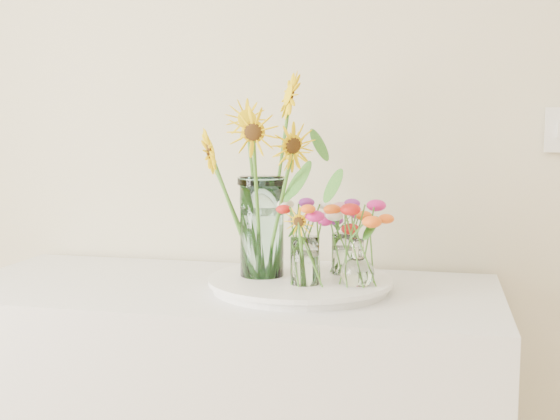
% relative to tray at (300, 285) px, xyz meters
% --- Properties ---
extents(tray, '(0.44, 0.44, 0.02)m').
position_rel_tray_xyz_m(tray, '(0.00, 0.00, 0.00)').
color(tray, white).
rests_on(tray, counter).
extents(mason_jar, '(0.13, 0.13, 0.26)m').
position_rel_tray_xyz_m(mason_jar, '(-0.10, 0.00, 0.14)').
color(mason_jar, '#B2E3E2').
rests_on(mason_jar, tray).
extents(sunflower_bouquet, '(0.70, 0.70, 0.51)m').
position_rel_tray_xyz_m(sunflower_bouquet, '(-0.10, 0.00, 0.27)').
color(sunflower_bouquet, yellow).
rests_on(sunflower_bouquet, tray).
extents(small_vase_a, '(0.09, 0.09, 0.12)m').
position_rel_tray_xyz_m(small_vase_a, '(0.02, -0.07, 0.07)').
color(small_vase_a, white).
rests_on(small_vase_a, tray).
extents(wildflower_posy_a, '(0.21, 0.21, 0.21)m').
position_rel_tray_xyz_m(wildflower_posy_a, '(0.02, -0.07, 0.12)').
color(wildflower_posy_a, '#FF6216').
rests_on(wildflower_posy_a, tray).
extents(small_vase_b, '(0.10, 0.10, 0.12)m').
position_rel_tray_xyz_m(small_vase_b, '(0.15, -0.05, 0.07)').
color(small_vase_b, white).
rests_on(small_vase_b, tray).
extents(wildflower_posy_b, '(0.19, 0.19, 0.21)m').
position_rel_tray_xyz_m(wildflower_posy_b, '(0.15, -0.05, 0.12)').
color(wildflower_posy_b, '#FF6216').
rests_on(wildflower_posy_b, tray).
extents(small_vase_c, '(0.07, 0.07, 0.11)m').
position_rel_tray_xyz_m(small_vase_c, '(0.10, 0.07, 0.07)').
color(small_vase_c, white).
rests_on(small_vase_c, tray).
extents(wildflower_posy_c, '(0.19, 0.19, 0.20)m').
position_rel_tray_xyz_m(wildflower_posy_c, '(0.10, 0.07, 0.11)').
color(wildflower_posy_c, '#FF6216').
rests_on(wildflower_posy_c, tray).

